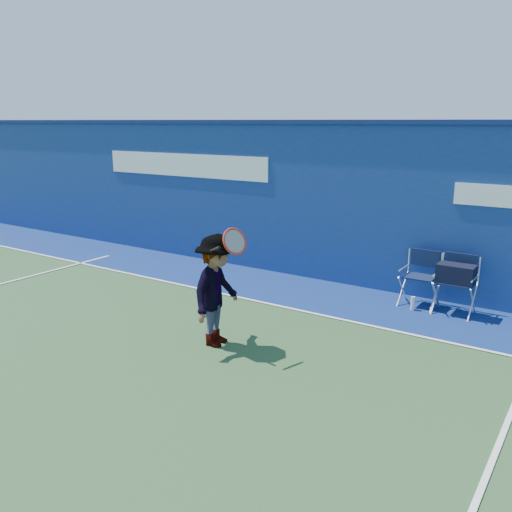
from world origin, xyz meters
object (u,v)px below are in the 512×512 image
Objects in this scene: water_bottle at (413,303)px; tennis_player at (217,290)px; directors_chair_left at (419,289)px; directors_chair_right at (455,290)px.

water_bottle is 0.14× the size of tennis_player.
directors_chair_right reaches higher than directors_chair_left.
tennis_player is (-2.44, -3.11, 0.39)m from directors_chair_right.
water_bottle is (-0.00, -0.29, -0.18)m from directors_chair_left.
directors_chair_left is 0.62m from directors_chair_right.
directors_chair_right is 3.98m from tennis_player.
directors_chair_left is 3.96× the size of water_bottle.
tennis_player is at bearing -128.11° from directors_chair_right.
tennis_player reaches higher than directors_chair_left.
tennis_player is (-1.84, -3.20, 0.50)m from directors_chair_left.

